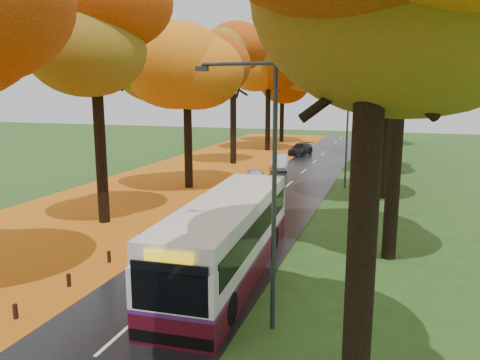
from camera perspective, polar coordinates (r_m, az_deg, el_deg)
The scene contains 13 objects.
road at distance 31.59m, azimuth 4.13°, elevation -2.20°, with size 6.50×90.00×0.04m, color black.
centre_line at distance 31.58m, azimuth 4.13°, elevation -2.15°, with size 0.12×90.00×0.01m, color silver.
leaf_verge at distance 34.81m, azimuth -10.40°, elevation -1.14°, with size 12.00×90.00×0.02m, color #9C480E.
leaf_drift at distance 32.43m, azimuth -1.10°, elevation -1.78°, with size 0.90×90.00×0.01m, color orange.
trees_left at distance 35.17m, azimuth -6.60°, elevation 14.70°, with size 9.20×74.00×13.88m.
trees_right at distance 31.89m, azimuth 18.36°, elevation 14.91°, with size 9.30×74.20×13.96m.
streetlamp_near at distance 13.55m, azimuth 3.18°, elevation 0.42°, with size 2.45×0.18×8.00m.
streetlamp_mid at distance 35.13m, azimuth 12.55°, elevation 6.65°, with size 2.45×0.18×8.00m.
streetlamp_far at distance 57.03m, azimuth 14.78°, elevation 8.10°, with size 2.45×0.18×8.00m.
bus at distance 18.28m, azimuth -1.53°, elevation -6.81°, with size 3.23×11.51×3.00m.
car_white at distance 35.50m, azimuth 1.89°, elevation 0.37°, with size 1.50×3.74×1.27m, color silver.
car_silver at distance 42.83m, azimuth 4.81°, elevation 2.23°, with size 1.46×4.18×1.38m, color #ACAFB4.
car_dark at distance 53.05m, azimuth 7.41°, elevation 3.79°, with size 1.76×4.33×1.26m, color black.
Camera 1 is at (7.36, -4.87, 7.18)m, focal length 35.00 mm.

